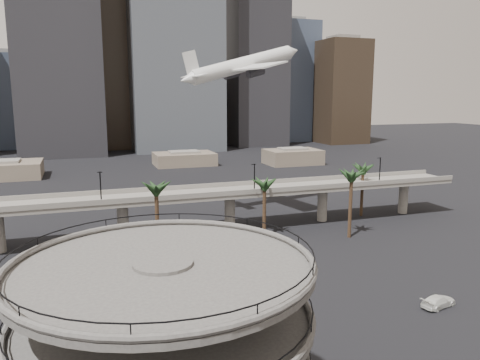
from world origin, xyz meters
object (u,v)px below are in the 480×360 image
object	(u,v)px
car_b	(273,293)
car_a	(283,301)
parking_ramp	(165,344)
overpass	(178,200)
airborne_jet	(243,65)
car_c	(438,301)

from	to	relation	value
car_b	car_a	bearing A→B (deg)	-179.33
car_a	parking_ramp	bearing A→B (deg)	156.33
car_b	parking_ramp	bearing A→B (deg)	137.97
car_a	car_b	world-z (taller)	car_a
overpass	car_b	world-z (taller)	overpass
car_a	car_b	bearing A→B (deg)	22.86
airborne_jet	car_b	world-z (taller)	airborne_jet
parking_ramp	overpass	distance (m)	60.46
parking_ramp	car_b	bearing A→B (deg)	51.93
car_a	airborne_jet	bearing A→B (deg)	5.21
parking_ramp	car_c	bearing A→B (deg)	20.60
parking_ramp	car_c	size ratio (longest dim) A/B	4.06
car_b	car_c	world-z (taller)	car_c
parking_ramp	overpass	world-z (taller)	parking_ramp
overpass	airborne_jet	size ratio (longest dim) A/B	4.07
car_a	car_c	world-z (taller)	car_c
parking_ramp	car_c	xyz separation A→B (m)	(39.33, 14.79, -9.04)
car_c	airborne_jet	bearing A→B (deg)	-4.48
overpass	parking_ramp	bearing A→B (deg)	-102.43
car_a	car_b	xyz separation A→B (m)	(-0.23, 2.88, -0.01)
car_a	car_b	size ratio (longest dim) A/B	0.98
car_a	car_b	distance (m)	2.89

